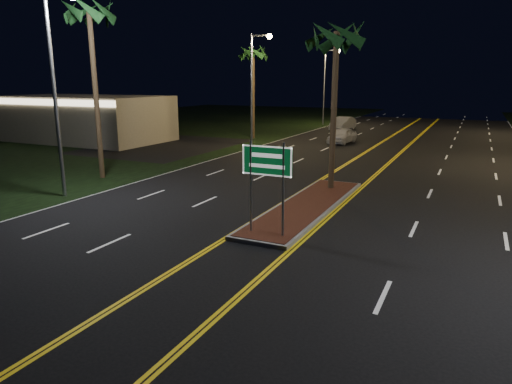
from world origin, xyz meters
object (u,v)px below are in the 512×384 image
Objects in this scene: highway_sign at (267,170)px; palm_left_far at (253,53)px; palm_left_near at (89,14)px; palm_median at (337,36)px; streetlight_left_far at (327,78)px; car_near at (342,134)px; car_far at (343,122)px; median_island at (307,206)px; streetlight_left_near at (59,72)px; streetlight_left_mid at (256,76)px; commercial_building at (84,118)px.

palm_left_far is at bearing 116.92° from highway_sign.
palm_left_near reaches higher than palm_left_far.
palm_median is at bearing 90.00° from highway_sign.
highway_sign is 0.36× the size of streetlight_left_far.
car_far reaches higher than car_near.
palm_median reaches higher than median_island.
streetlight_left_far is 1.94× the size of car_near.
streetlight_left_mid is (0.00, 20.00, 0.00)m from streetlight_left_near.
streetlight_left_mid is 0.92× the size of palm_left_near.
streetlight_left_far is 7.86m from car_far.
palm_left_far is (-2.19, -16.00, 2.09)m from streetlight_left_far.
palm_left_far is (-2.19, 24.00, 2.09)m from streetlight_left_near.
median_island is 32.67m from car_far.
commercial_building is 1.70× the size of palm_left_far.
highway_sign is 0.63× the size of car_far.
car_near is at bearing -68.82° from car_far.
palm_left_far is at bearing 95.21° from streetlight_left_near.
car_far is at bearing 76.69° from streetlight_left_mid.
streetlight_left_far reaches higher than highway_sign.
commercial_building is 19.25m from palm_left_near.
streetlight_left_near is at bearing 173.53° from highway_sign.
palm_left_far reaches higher than palm_median.
palm_left_near reaches higher than car_near.
highway_sign is 0.36× the size of streetlight_left_mid.
streetlight_left_far is at bearing 57.35° from commercial_building.
streetlight_left_near is at bearing -84.79° from palm_left_far.
streetlight_left_far is at bearing 130.85° from car_far.
commercial_building is at bearing 159.95° from palm_median.
streetlight_left_near is (-10.61, 1.20, 3.25)m from highway_sign.
palm_left_near reaches higher than streetlight_left_mid.
car_far is at bearing 104.03° from palm_median.
palm_left_far is at bearing 121.36° from median_island.
highway_sign is 23.93m from streetlight_left_mid.
streetlight_left_far is (-10.61, 41.20, 3.25)m from highway_sign.
palm_median is (0.00, 7.70, 4.87)m from highway_sign.
car_near is (8.54, 0.18, -6.97)m from palm_left_far.
highway_sign reaches higher than car_far.
streetlight_left_far is at bearing 106.00° from median_island.
palm_median is 19.31m from car_near.
highway_sign is at bearing -6.47° from streetlight_left_near.
highway_sign is at bearing -90.00° from median_island.
commercial_building is (-26.00, 17.19, -0.40)m from highway_sign.
palm_left_near reaches higher than palm_median.
median_island is at bearing -90.00° from palm_median.
streetlight_left_near is at bearing -89.43° from car_far.
median_island is at bearing -74.00° from streetlight_left_far.
streetlight_left_near is 35.39m from car_far.
palm_left_far is 11.03m from car_near.
highway_sign is 36.81m from car_far.
commercial_building is 23.27m from car_near.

